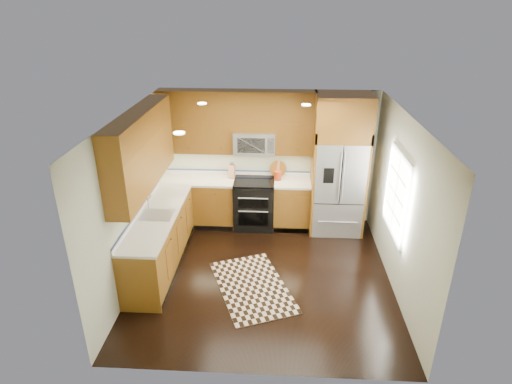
# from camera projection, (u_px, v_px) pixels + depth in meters

# --- Properties ---
(ground) EXTENTS (4.00, 4.00, 0.00)m
(ground) POSITION_uv_depth(u_px,v_px,m) (263.00, 275.00, 6.88)
(ground) COLOR black
(ground) RESTS_ON ground
(wall_back) EXTENTS (4.00, 0.02, 2.60)m
(wall_back) POSITION_uv_depth(u_px,v_px,m) (268.00, 157.00, 8.17)
(wall_back) COLOR #B9C0AC
(wall_back) RESTS_ON ground
(wall_left) EXTENTS (0.02, 4.00, 2.60)m
(wall_left) POSITION_uv_depth(u_px,v_px,m) (132.00, 199.00, 6.45)
(wall_left) COLOR #B9C0AC
(wall_left) RESTS_ON ground
(wall_right) EXTENTS (0.02, 4.00, 2.60)m
(wall_right) POSITION_uv_depth(u_px,v_px,m) (401.00, 206.00, 6.24)
(wall_right) COLOR #B9C0AC
(wall_right) RESTS_ON ground
(window) EXTENTS (0.04, 1.10, 1.30)m
(window) POSITION_uv_depth(u_px,v_px,m) (397.00, 194.00, 6.38)
(window) COLOR white
(window) RESTS_ON ground
(base_cabinets) EXTENTS (2.85, 3.00, 0.90)m
(base_cabinets) POSITION_uv_depth(u_px,v_px,m) (196.00, 222.00, 7.58)
(base_cabinets) COLOR brown
(base_cabinets) RESTS_ON ground
(countertop) EXTENTS (2.86, 3.01, 0.04)m
(countertop) POSITION_uv_depth(u_px,v_px,m) (204.00, 196.00, 7.48)
(countertop) COLOR silver
(countertop) RESTS_ON base_cabinets
(upper_cabinets) EXTENTS (2.85, 3.00, 1.15)m
(upper_cabinets) POSITION_uv_depth(u_px,v_px,m) (198.00, 133.00, 7.10)
(upper_cabinets) COLOR #8D5B1C
(upper_cabinets) RESTS_ON ground
(range) EXTENTS (0.76, 0.67, 0.95)m
(range) POSITION_uv_depth(u_px,v_px,m) (254.00, 204.00, 8.22)
(range) COLOR black
(range) RESTS_ON ground
(microwave) EXTENTS (0.76, 0.40, 0.42)m
(microwave) POSITION_uv_depth(u_px,v_px,m) (255.00, 142.00, 7.85)
(microwave) COLOR #B2B2B7
(microwave) RESTS_ON ground
(refrigerator) EXTENTS (0.98, 0.75, 2.60)m
(refrigerator) POSITION_uv_depth(u_px,v_px,m) (339.00, 165.00, 7.76)
(refrigerator) COLOR #B2B2B7
(refrigerator) RESTS_ON ground
(sink_faucet) EXTENTS (0.54, 0.44, 0.37)m
(sink_faucet) POSITION_uv_depth(u_px,v_px,m) (155.00, 211.00, 6.77)
(sink_faucet) COLOR #B2B2B7
(sink_faucet) RESTS_ON countertop
(rug) EXTENTS (1.51, 1.88, 0.01)m
(rug) POSITION_uv_depth(u_px,v_px,m) (252.00, 286.00, 6.61)
(rug) COLOR black
(rug) RESTS_ON ground
(knife_block) EXTENTS (0.12, 0.16, 0.30)m
(knife_block) POSITION_uv_depth(u_px,v_px,m) (232.00, 171.00, 8.17)
(knife_block) COLOR #A87051
(knife_block) RESTS_ON countertop
(utensil_crock) EXTENTS (0.15, 0.15, 0.38)m
(utensil_crock) POSITION_uv_depth(u_px,v_px,m) (278.00, 174.00, 8.03)
(utensil_crock) COLOR #A43014
(utensil_crock) RESTS_ON countertop
(cutting_board) EXTENTS (0.35, 0.35, 0.02)m
(cutting_board) POSITION_uv_depth(u_px,v_px,m) (278.00, 176.00, 8.25)
(cutting_board) COLOR #8D5B1C
(cutting_board) RESTS_ON countertop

